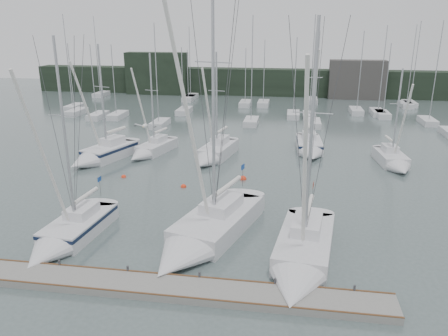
# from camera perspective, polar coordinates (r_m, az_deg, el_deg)

# --- Properties ---
(ground) EXTENTS (160.00, 160.00, 0.00)m
(ground) POSITION_cam_1_polar(r_m,az_deg,el_deg) (28.01, -5.53, -9.96)
(ground) COLOR #4D5D5C
(ground) RESTS_ON ground
(dock) EXTENTS (24.00, 2.00, 0.40)m
(dock) POSITION_cam_1_polar(r_m,az_deg,el_deg) (23.78, -8.59, -15.12)
(dock) COLOR slate
(dock) RESTS_ON ground
(far_treeline) EXTENTS (90.00, 4.00, 5.00)m
(far_treeline) POSITION_cam_1_polar(r_m,az_deg,el_deg) (86.75, 4.66, 11.15)
(far_treeline) COLOR black
(far_treeline) RESTS_ON ground
(far_building_left) EXTENTS (12.00, 3.00, 8.00)m
(far_building_left) POSITION_cam_1_polar(r_m,az_deg,el_deg) (88.39, -8.76, 12.11)
(far_building_left) COLOR black
(far_building_left) RESTS_ON ground
(far_building_right) EXTENTS (10.00, 3.00, 7.00)m
(far_building_right) POSITION_cam_1_polar(r_m,az_deg,el_deg) (85.19, 16.95, 10.98)
(far_building_right) COLOR #413F3C
(far_building_right) RESTS_ON ground
(mast_forest) EXTENTS (57.72, 27.81, 14.75)m
(mast_forest) POSITION_cam_1_polar(r_m,az_deg,el_deg) (68.99, 4.32, 7.61)
(mast_forest) COLOR silver
(mast_forest) RESTS_ON ground
(sailboat_near_left) EXTENTS (3.41, 8.61, 13.53)m
(sailboat_near_left) POSITION_cam_1_polar(r_m,az_deg,el_deg) (29.45, -19.97, -8.36)
(sailboat_near_left) COLOR silver
(sailboat_near_left) RESTS_ON ground
(sailboat_near_center) EXTENTS (6.54, 11.69, 18.87)m
(sailboat_near_center) POSITION_cam_1_polar(r_m,az_deg,el_deg) (27.51, -3.09, -8.99)
(sailboat_near_center) COLOR silver
(sailboat_near_center) RESTS_ON ground
(sailboat_near_right) EXTENTS (4.31, 10.46, 14.72)m
(sailboat_near_right) POSITION_cam_1_polar(r_m,az_deg,el_deg) (25.40, 10.00, -11.87)
(sailboat_near_right) COLOR silver
(sailboat_near_right) RESTS_ON ground
(sailboat_mid_a) EXTENTS (5.29, 8.72, 12.29)m
(sailboat_mid_a) POSITION_cam_1_polar(r_m,az_deg,el_deg) (45.71, -15.87, 1.64)
(sailboat_mid_a) COLOR silver
(sailboat_mid_a) RESTS_ON ground
(sailboat_mid_b) EXTENTS (3.99, 7.50, 11.19)m
(sailboat_mid_b) POSITION_cam_1_polar(r_m,az_deg,el_deg) (46.74, -9.72, 2.26)
(sailboat_mid_b) COLOR silver
(sailboat_mid_b) RESTS_ON ground
(sailboat_mid_c) EXTENTS (4.05, 8.46, 11.45)m
(sailboat_mid_c) POSITION_cam_1_polar(r_m,az_deg,el_deg) (44.40, -1.46, 1.78)
(sailboat_mid_c) COLOR silver
(sailboat_mid_c) RESTS_ON ground
(sailboat_mid_d) EXTENTS (2.96, 7.74, 13.28)m
(sailboat_mid_d) POSITION_cam_1_polar(r_m,az_deg,el_deg) (47.62, 11.17, 2.59)
(sailboat_mid_d) COLOR silver
(sailboat_mid_d) RESTS_ON ground
(sailboat_mid_e) EXTENTS (3.03, 6.84, 10.06)m
(sailboat_mid_e) POSITION_cam_1_polar(r_m,az_deg,el_deg) (45.24, 21.37, 0.71)
(sailboat_mid_e) COLOR silver
(sailboat_mid_e) RESTS_ON ground
(buoy_a) EXTENTS (0.49, 0.49, 0.49)m
(buoy_a) POSITION_cam_1_polar(r_m,az_deg,el_deg) (37.40, -5.32, -2.48)
(buoy_a) COLOR red
(buoy_a) RESTS_ON ground
(buoy_b) EXTENTS (0.64, 0.64, 0.64)m
(buoy_b) POSITION_cam_1_polar(r_m,az_deg,el_deg) (39.13, 2.49, -1.46)
(buoy_b) COLOR red
(buoy_b) RESTS_ON ground
(buoy_c) EXTENTS (0.45, 0.45, 0.45)m
(buoy_c) POSITION_cam_1_polar(r_m,az_deg,el_deg) (40.63, -12.97, -1.17)
(buoy_c) COLOR red
(buoy_c) RESTS_ON ground
(seagull) EXTENTS (1.12, 0.50, 0.22)m
(seagull) POSITION_cam_1_polar(r_m,az_deg,el_deg) (23.37, -10.29, 5.45)
(seagull) COLOR silver
(seagull) RESTS_ON ground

